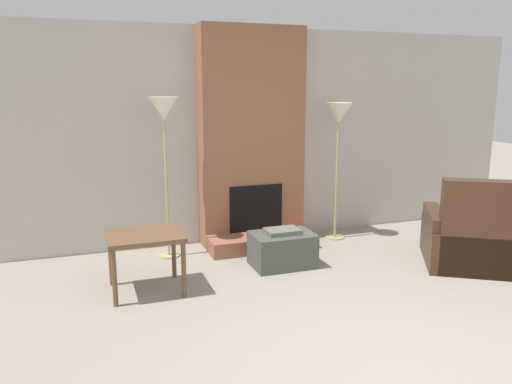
% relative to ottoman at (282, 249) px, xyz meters
% --- Properties ---
extents(ground_plane, '(24.00, 24.00, 0.00)m').
position_rel_ottoman_xyz_m(ground_plane, '(-0.02, -2.17, -0.19)').
color(ground_plane, gray).
extents(wall_back, '(7.70, 0.06, 2.60)m').
position_rel_ottoman_xyz_m(wall_back, '(-0.02, 1.14, 1.11)').
color(wall_back, '#BCB7AD').
rests_on(wall_back, ground_plane).
extents(fireplace, '(1.27, 0.71, 2.60)m').
position_rel_ottoman_xyz_m(fireplace, '(-0.02, 0.92, 1.01)').
color(fireplace, '#935B42').
rests_on(fireplace, ground_plane).
extents(ottoman, '(0.65, 0.47, 0.41)m').
position_rel_ottoman_xyz_m(ottoman, '(0.00, 0.00, 0.00)').
color(ottoman, '#474C42').
rests_on(ottoman, ground_plane).
extents(armchair, '(1.27, 1.30, 1.00)m').
position_rel_ottoman_xyz_m(armchair, '(1.91, -0.66, 0.10)').
color(armchair, '#422819').
rests_on(armchair, ground_plane).
extents(side_table, '(0.69, 0.59, 0.57)m').
position_rel_ottoman_xyz_m(side_table, '(-1.47, -0.21, 0.30)').
color(side_table, brown).
rests_on(side_table, ground_plane).
extents(floor_lamp_left, '(0.33, 0.33, 1.79)m').
position_rel_ottoman_xyz_m(floor_lamp_left, '(-1.10, 0.72, 1.38)').
color(floor_lamp_left, tan).
rests_on(floor_lamp_left, ground_plane).
extents(floor_lamp_right, '(0.33, 0.33, 1.71)m').
position_rel_ottoman_xyz_m(floor_lamp_right, '(1.02, 0.72, 1.30)').
color(floor_lamp_right, tan).
rests_on(floor_lamp_right, ground_plane).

